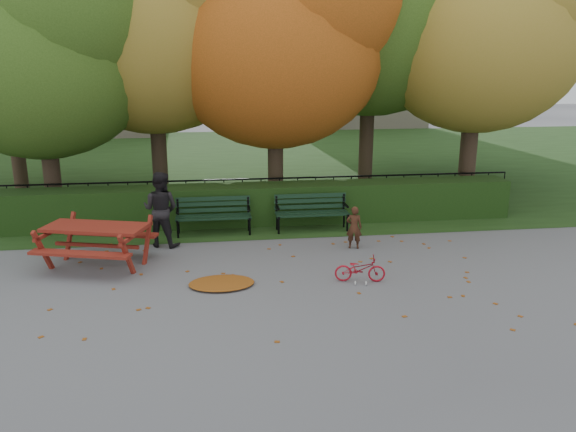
{
  "coord_description": "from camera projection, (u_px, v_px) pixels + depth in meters",
  "views": [
    {
      "loc": [
        -1.28,
        -9.5,
        3.99
      ],
      "look_at": [
        0.2,
        1.41,
        1.0
      ],
      "focal_mm": 35.0,
      "sensor_mm": 36.0,
      "label": 1
    }
  ],
  "objects": [
    {
      "name": "tree_b",
      "position": [
        163.0,
        9.0,
        15.01
      ],
      "size": [
        6.72,
        6.4,
        8.79
      ],
      "color": "#302119",
      "rests_on": "ground"
    },
    {
      "name": "ground",
      "position": [
        287.0,
        289.0,
        10.3
      ],
      "size": [
        90.0,
        90.0,
        0.0
      ],
      "primitive_type": "plane",
      "color": "slate",
      "rests_on": "ground"
    },
    {
      "name": "bench_left",
      "position": [
        213.0,
        213.0,
        13.53
      ],
      "size": [
        1.8,
        0.57,
        0.88
      ],
      "color": "black",
      "rests_on": "ground"
    },
    {
      "name": "leaf_scatter",
      "position": [
        285.0,
        282.0,
        10.58
      ],
      "size": [
        9.0,
        5.7,
        0.01
      ],
      "primitive_type": null,
      "color": "brown",
      "rests_on": "ground"
    },
    {
      "name": "picnic_table",
      "position": [
        96.0,
        235.0,
        11.28
      ],
      "size": [
        2.39,
        2.12,
        0.98
      ],
      "rotation": [
        0.0,
        0.0,
        -0.29
      ],
      "color": "maroon",
      "rests_on": "ground"
    },
    {
      "name": "grass_strip",
      "position": [
        243.0,
        161.0,
        23.68
      ],
      "size": [
        90.0,
        90.0,
        0.0
      ],
      "primitive_type": "plane",
      "color": "#1A3411",
      "rests_on": "ground"
    },
    {
      "name": "leaf_pile",
      "position": [
        222.0,
        283.0,
        10.45
      ],
      "size": [
        1.25,
        0.89,
        0.09
      ],
      "primitive_type": "ellipsoid",
      "rotation": [
        0.0,
        0.0,
        0.03
      ],
      "color": "brown",
      "rests_on": "ground"
    },
    {
      "name": "bicycle",
      "position": [
        360.0,
        269.0,
        10.58
      ],
      "size": [
        1.0,
        0.49,
        0.5
      ],
      "primitive_type": "imported",
      "rotation": [
        0.0,
        0.0,
        1.4
      ],
      "color": "#A50F1D",
      "rests_on": "ground"
    },
    {
      "name": "adult",
      "position": [
        161.0,
        209.0,
        12.53
      ],
      "size": [
        1.0,
        0.9,
        1.7
      ],
      "primitive_type": "imported",
      "rotation": [
        0.0,
        0.0,
        2.78
      ],
      "color": "black",
      "rests_on": "ground"
    },
    {
      "name": "iron_fence",
      "position": [
        261.0,
        196.0,
        15.23
      ],
      "size": [
        14.0,
        0.04,
        1.02
      ],
      "color": "black",
      "rests_on": "ground"
    },
    {
      "name": "tree_g",
      "position": [
        489.0,
        22.0,
        19.31
      ],
      "size": [
        6.3,
        6.0,
        8.55
      ],
      "color": "#302119",
      "rests_on": "ground"
    },
    {
      "name": "tree_c",
      "position": [
        288.0,
        31.0,
        14.84
      ],
      "size": [
        6.3,
        6.0,
        8.0
      ],
      "color": "#302119",
      "rests_on": "ground"
    },
    {
      "name": "building_right",
      "position": [
        351.0,
        32.0,
        36.54
      ],
      "size": [
        9.0,
        6.0,
        12.0
      ],
      "primitive_type": "cube",
      "color": "#BFAC96",
      "rests_on": "ground"
    },
    {
      "name": "tree_e",
      "position": [
        495.0,
        22.0,
        15.33
      ],
      "size": [
        6.09,
        5.8,
        8.16
      ],
      "color": "#302119",
      "rests_on": "ground"
    },
    {
      "name": "hedge",
      "position": [
        264.0,
        204.0,
        14.47
      ],
      "size": [
        13.0,
        0.9,
        1.0
      ],
      "primitive_type": "cube",
      "color": "black",
      "rests_on": "ground"
    },
    {
      "name": "bench_right",
      "position": [
        311.0,
        209.0,
        13.84
      ],
      "size": [
        1.8,
        0.57,
        0.88
      ],
      "color": "black",
      "rests_on": "ground"
    },
    {
      "name": "tree_a",
      "position": [
        48.0,
        42.0,
        13.77
      ],
      "size": [
        5.88,
        5.6,
        7.48
      ],
      "color": "#302119",
      "rests_on": "ground"
    },
    {
      "name": "tree_f",
      "position": [
        9.0,
        5.0,
        16.71
      ],
      "size": [
        6.93,
        6.6,
        9.19
      ],
      "color": "#302119",
      "rests_on": "ground"
    },
    {
      "name": "child",
      "position": [
        354.0,
        227.0,
        12.45
      ],
      "size": [
        0.4,
        0.32,
        0.96
      ],
      "primitive_type": "imported",
      "rotation": [
        0.0,
        0.0,
        2.87
      ],
      "color": "#3C1F13",
      "rests_on": "ground"
    },
    {
      "name": "building_left",
      "position": [
        70.0,
        0.0,
        32.02
      ],
      "size": [
        10.0,
        7.0,
        15.0
      ],
      "primitive_type": "cube",
      "color": "#BFAC96",
      "rests_on": "ground"
    }
  ]
}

